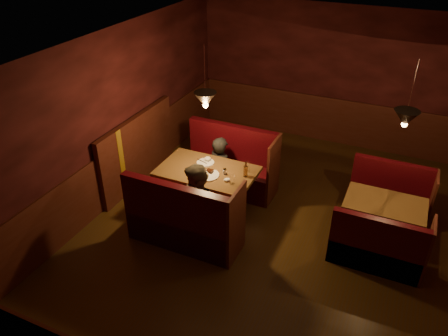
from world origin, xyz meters
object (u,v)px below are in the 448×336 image
at_px(second_bench_far, 388,198).
at_px(second_bench_near, 377,251).
at_px(diner_a, 221,157).
at_px(main_bench_near, 183,225).
at_px(main_bench_far, 231,169).
at_px(second_table, 384,212).
at_px(diner_b, 198,193).
at_px(main_table, 208,180).

distance_m(second_bench_far, second_bench_near, 1.41).
bearing_deg(second_bench_far, diner_a, -168.13).
bearing_deg(second_bench_near, main_bench_near, -165.54).
relative_size(second_bench_far, diner_a, 0.89).
bearing_deg(main_bench_far, main_bench_near, -90.00).
relative_size(main_bench_near, second_table, 1.46).
height_order(second_bench_far, second_bench_near, same).
height_order(diner_a, diner_b, diner_b).
distance_m(second_table, diner_b, 2.84).
height_order(second_bench_far, diner_a, diner_a).
height_order(main_bench_far, second_bench_far, main_bench_far).
bearing_deg(main_table, diner_b, -79.24).
xyz_separation_m(second_bench_far, diner_b, (-2.63, -1.80, 0.49)).
bearing_deg(main_bench_far, second_bench_far, 7.00).
xyz_separation_m(second_bench_far, diner_a, (-2.81, -0.59, 0.44)).
bearing_deg(main_bench_near, second_bench_far, 37.76).
xyz_separation_m(second_bench_far, second_bench_near, (0.00, -1.41, 0.00)).
bearing_deg(diner_a, main_table, 117.15).
relative_size(main_bench_far, second_table, 1.46).
relative_size(second_bench_near, diner_a, 0.89).
relative_size(second_table, diner_a, 0.80).
bearing_deg(main_bench_near, second_bench_near, 14.46).
bearing_deg(second_table, main_bench_near, -152.46).
bearing_deg(main_bench_far, diner_a, -108.32).
height_order(main_bench_near, diner_b, diner_b).
xyz_separation_m(main_table, diner_b, (0.11, -0.58, 0.14)).
relative_size(second_table, second_bench_near, 0.90).
xyz_separation_m(main_table, second_table, (2.72, 0.52, -0.15)).
distance_m(main_table, diner_b, 0.61).
relative_size(main_bench_far, main_bench_near, 1.00).
distance_m(second_table, second_bench_near, 0.73).
bearing_deg(diner_a, second_table, -161.33).
xyz_separation_m(main_bench_near, second_table, (2.70, 1.41, 0.12)).
relative_size(main_table, second_bench_near, 1.20).
distance_m(main_table, diner_a, 0.64).
relative_size(main_bench_near, second_bench_far, 1.32).
distance_m(main_bench_far, second_bench_far, 2.75).
xyz_separation_m(second_table, second_bench_near, (0.03, -0.70, -0.20)).
distance_m(main_bench_near, second_table, 3.05).
relative_size(main_bench_far, diner_a, 1.17).
height_order(second_bench_near, diner_b, diner_b).
bearing_deg(second_bench_near, second_table, 92.20).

